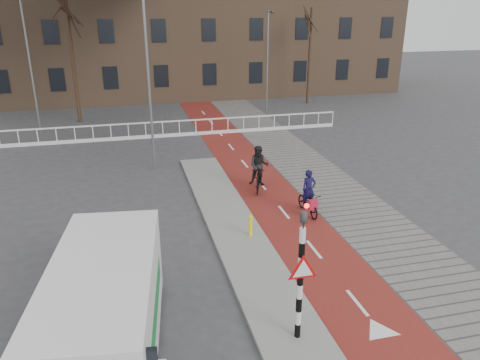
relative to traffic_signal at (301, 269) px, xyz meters
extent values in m
plane|color=#38383A|center=(0.60, 2.02, -1.99)|extent=(120.00, 120.00, 0.00)
cube|color=maroon|center=(2.10, 12.02, -1.98)|extent=(2.50, 60.00, 0.01)
cube|color=slate|center=(4.90, 12.02, -1.98)|extent=(3.00, 60.00, 0.01)
cube|color=gray|center=(-0.10, 6.02, -1.93)|extent=(1.80, 16.00, 0.12)
cylinder|color=black|center=(0.00, 0.02, -0.43)|extent=(0.14, 0.14, 2.88)
imported|color=black|center=(0.00, 0.02, 1.41)|extent=(0.13, 0.16, 0.80)
cylinder|color=#FF0C05|center=(0.00, -0.12, 1.59)|extent=(0.11, 0.02, 0.11)
cylinder|color=#FFF00E|center=(0.28, 5.27, -1.50)|extent=(0.12, 0.12, 0.74)
imported|color=black|center=(2.94, 6.70, -1.55)|extent=(0.67, 1.68, 0.87)
imported|color=#130F3C|center=(2.94, 6.70, -0.99)|extent=(0.57, 0.39, 1.51)
cube|color=#C11B3C|center=(2.91, 6.15, -1.38)|extent=(0.31, 0.21, 0.36)
imported|color=black|center=(1.80, 9.48, -1.43)|extent=(1.13, 1.90, 1.10)
imported|color=black|center=(1.80, 9.48, -0.88)|extent=(1.02, 0.91, 1.73)
cube|color=silver|center=(-4.33, 0.58, -0.73)|extent=(2.87, 5.73, 2.20)
cube|color=#1A7737|center=(-5.44, 0.58, -0.83)|extent=(0.46, 3.49, 0.55)
cube|color=#1A7737|center=(-3.22, 0.58, -0.83)|extent=(0.46, 3.49, 0.55)
cylinder|color=black|center=(-5.03, 2.55, -1.60)|extent=(0.37, 0.80, 0.77)
cylinder|color=black|center=(-3.17, 2.32, -1.60)|extent=(0.37, 0.80, 0.77)
cube|color=silver|center=(-4.40, 19.02, -1.04)|extent=(28.00, 0.08, 0.08)
cube|color=silver|center=(-4.40, 19.02, -1.89)|extent=(28.00, 0.10, 0.20)
cube|color=#7F6047|center=(-2.40, 34.02, 4.01)|extent=(46.00, 10.00, 12.00)
cylinder|color=black|center=(-6.49, 24.32, 2.15)|extent=(0.25, 0.25, 8.28)
cylinder|color=black|center=(10.83, 26.48, 1.64)|extent=(0.21, 0.21, 7.26)
cylinder|color=slate|center=(-2.34, 13.30, 2.21)|extent=(0.12, 0.12, 8.41)
cylinder|color=slate|center=(-8.71, 22.06, 1.96)|extent=(0.12, 0.12, 7.90)
cylinder|color=slate|center=(6.87, 24.75, 1.56)|extent=(0.12, 0.12, 7.09)
camera|label=1|loc=(-3.55, -8.48, 5.58)|focal=35.00mm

